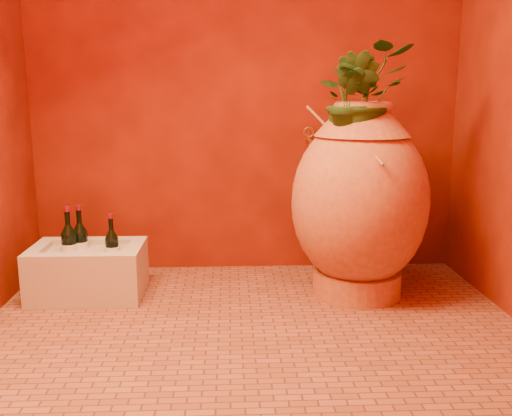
{
  "coord_description": "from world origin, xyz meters",
  "views": [
    {
      "loc": [
        -0.1,
        -2.39,
        1.07
      ],
      "look_at": [
        0.03,
        0.35,
        0.5
      ],
      "focal_mm": 40.0,
      "sensor_mm": 36.0,
      "label": 1
    }
  ],
  "objects_px": {
    "stone_basin": "(88,272)",
    "wine_bottle_c": "(81,244)",
    "wine_bottle_a": "(69,247)",
    "wine_bottle_b": "(112,249)",
    "wall_tap": "(309,139)",
    "amphora": "(359,201)"
  },
  "relations": [
    {
      "from": "amphora",
      "to": "wine_bottle_b",
      "type": "bearing_deg",
      "value": 177.98
    },
    {
      "from": "stone_basin",
      "to": "wine_bottle_c",
      "type": "bearing_deg",
      "value": 128.83
    },
    {
      "from": "wine_bottle_b",
      "to": "wall_tap",
      "type": "height_order",
      "value": "wall_tap"
    },
    {
      "from": "wine_bottle_c",
      "to": "wall_tap",
      "type": "xyz_separation_m",
      "value": [
        1.26,
        0.33,
        0.53
      ]
    },
    {
      "from": "wine_bottle_a",
      "to": "wine_bottle_b",
      "type": "relative_size",
      "value": 1.14
    },
    {
      "from": "amphora",
      "to": "wall_tap",
      "type": "relative_size",
      "value": 6.64
    },
    {
      "from": "wine_bottle_c",
      "to": "wall_tap",
      "type": "height_order",
      "value": "wall_tap"
    },
    {
      "from": "amphora",
      "to": "wine_bottle_b",
      "type": "xyz_separation_m",
      "value": [
        -1.29,
        0.05,
        -0.25
      ]
    },
    {
      "from": "stone_basin",
      "to": "wall_tap",
      "type": "height_order",
      "value": "wall_tap"
    },
    {
      "from": "wine_bottle_b",
      "to": "amphora",
      "type": "bearing_deg",
      "value": -2.02
    },
    {
      "from": "wine_bottle_a",
      "to": "wine_bottle_b",
      "type": "height_order",
      "value": "wine_bottle_a"
    },
    {
      "from": "wine_bottle_a",
      "to": "wine_bottle_c",
      "type": "bearing_deg",
      "value": 48.18
    },
    {
      "from": "wine_bottle_b",
      "to": "wine_bottle_c",
      "type": "xyz_separation_m",
      "value": [
        -0.18,
        0.05,
        0.01
      ]
    },
    {
      "from": "wine_bottle_a",
      "to": "wine_bottle_b",
      "type": "bearing_deg",
      "value": -0.94
    },
    {
      "from": "stone_basin",
      "to": "wall_tap",
      "type": "distance_m",
      "value": 1.44
    },
    {
      "from": "wine_bottle_c",
      "to": "wine_bottle_b",
      "type": "bearing_deg",
      "value": -17.21
    },
    {
      "from": "amphora",
      "to": "wine_bottle_b",
      "type": "distance_m",
      "value": 1.32
    },
    {
      "from": "wine_bottle_c",
      "to": "wine_bottle_a",
      "type": "bearing_deg",
      "value": -131.82
    },
    {
      "from": "wine_bottle_b",
      "to": "wine_bottle_c",
      "type": "bearing_deg",
      "value": 162.79
    },
    {
      "from": "wine_bottle_b",
      "to": "wine_bottle_a",
      "type": "bearing_deg",
      "value": 179.06
    },
    {
      "from": "stone_basin",
      "to": "wine_bottle_c",
      "type": "distance_m",
      "value": 0.15
    },
    {
      "from": "amphora",
      "to": "wine_bottle_a",
      "type": "relative_size",
      "value": 3.06
    }
  ]
}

